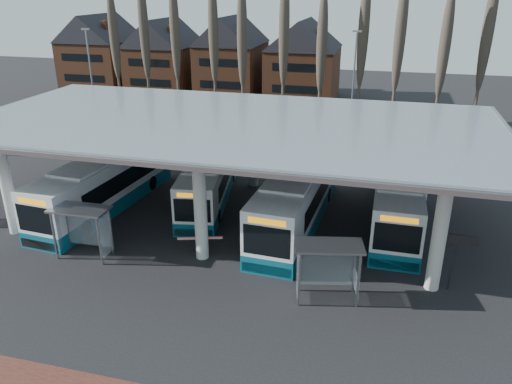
% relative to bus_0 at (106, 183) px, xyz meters
% --- Properties ---
extents(ground, '(140.00, 140.00, 0.00)m').
position_rel_bus_0_xyz_m(ground, '(8.52, -7.28, -1.68)').
color(ground, black).
rests_on(ground, ground).
extents(station_canopy, '(32.00, 16.00, 6.34)m').
position_rel_bus_0_xyz_m(station_canopy, '(8.52, 0.72, 4.00)').
color(station_canopy, silver).
rests_on(station_canopy, ground).
extents(poplar_row, '(45.10, 1.10, 14.50)m').
position_rel_bus_0_xyz_m(poplar_row, '(8.52, 25.72, 7.10)').
color(poplar_row, '#473D33').
rests_on(poplar_row, ground).
extents(townhouse_row, '(36.80, 10.30, 12.25)m').
position_rel_bus_0_xyz_m(townhouse_row, '(-7.23, 36.72, 4.26)').
color(townhouse_row, brown).
rests_on(townhouse_row, ground).
extents(lamp_post_a, '(0.80, 0.16, 10.17)m').
position_rel_bus_0_xyz_m(lamp_post_a, '(-9.48, 14.72, 3.66)').
color(lamp_post_a, slate).
rests_on(lamp_post_a, ground).
extents(lamp_post_b, '(0.80, 0.16, 10.17)m').
position_rel_bus_0_xyz_m(lamp_post_b, '(14.52, 18.72, 3.66)').
color(lamp_post_b, slate).
rests_on(lamp_post_b, ground).
extents(bus_0, '(3.75, 12.99, 3.56)m').
position_rel_bus_0_xyz_m(bus_0, '(0.00, 0.00, 0.00)').
color(bus_0, white).
rests_on(bus_0, ground).
extents(bus_1, '(4.37, 11.75, 3.20)m').
position_rel_bus_0_xyz_m(bus_1, '(6.25, 2.93, -0.17)').
color(bus_1, white).
rests_on(bus_1, ground).
extents(bus_2, '(3.54, 13.29, 3.66)m').
position_rel_bus_0_xyz_m(bus_2, '(12.75, 0.82, 0.04)').
color(bus_2, white).
rests_on(bus_2, ground).
extents(bus_3, '(2.74, 12.59, 3.49)m').
position_rel_bus_0_xyz_m(bus_3, '(18.72, 2.71, -0.03)').
color(bus_3, white).
rests_on(bus_3, ground).
extents(shelter_1, '(3.17, 1.65, 2.90)m').
position_rel_bus_0_xyz_m(shelter_1, '(2.23, -6.13, 0.43)').
color(shelter_1, gray).
rests_on(shelter_1, ground).
extents(shelter_2, '(3.40, 2.20, 2.91)m').
position_rel_bus_0_xyz_m(shelter_2, '(15.56, -6.83, 0.44)').
color(shelter_2, gray).
rests_on(shelter_2, ground).
extents(info_sign_0, '(2.03, 0.15, 3.02)m').
position_rel_bus_0_xyz_m(info_sign_0, '(21.29, -4.69, 0.86)').
color(info_sign_0, black).
rests_on(info_sign_0, ground).
extents(barrier, '(2.38, 1.03, 1.23)m').
position_rel_bus_0_xyz_m(barrier, '(8.36, -4.48, -0.72)').
color(barrier, black).
rests_on(barrier, ground).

